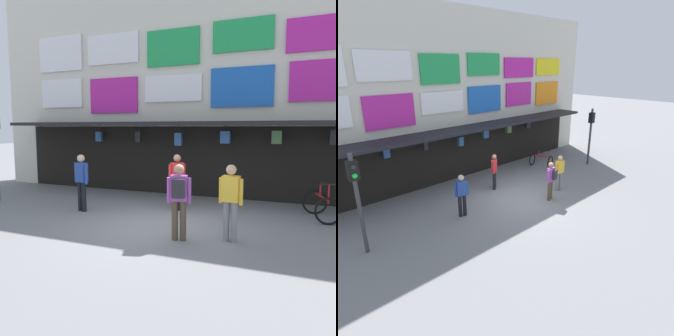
# 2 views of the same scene
# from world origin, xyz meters

# --- Properties ---
(ground_plane) EXTENTS (80.00, 80.00, 0.00)m
(ground_plane) POSITION_xyz_m (0.00, 0.00, 0.00)
(ground_plane) COLOR slate
(shopfront) EXTENTS (18.00, 2.60, 8.00)m
(shopfront) POSITION_xyz_m (-0.00, 4.57, 3.96)
(shopfront) COLOR beige
(shopfront) RESTS_ON ground
(bicycle_parked) EXTENTS (1.01, 1.31, 1.05)m
(bicycle_parked) POSITION_xyz_m (3.76, 2.19, 0.39)
(bicycle_parked) COLOR black
(bicycle_parked) RESTS_ON ground
(pedestrian_in_red) EXTENTS (0.42, 0.40, 1.68)m
(pedestrian_in_red) POSITION_xyz_m (-0.19, 1.65, 0.95)
(pedestrian_in_red) COLOR black
(pedestrian_in_red) RESTS_ON ground
(pedestrian_in_white) EXTENTS (0.51, 0.32, 1.68)m
(pedestrian_in_white) POSITION_xyz_m (-2.77, 0.53, 0.95)
(pedestrian_in_white) COLOR black
(pedestrian_in_white) RESTS_ON ground
(pedestrian_in_blue) EXTENTS (0.52, 0.42, 1.68)m
(pedestrian_in_blue) POSITION_xyz_m (0.80, -0.86, 0.98)
(pedestrian_in_blue) COLOR brown
(pedestrian_in_blue) RESTS_ON ground
(pedestrian_in_yellow) EXTENTS (0.53, 0.25, 1.68)m
(pedestrian_in_yellow) POSITION_xyz_m (1.85, -0.50, 0.95)
(pedestrian_in_yellow) COLOR gray
(pedestrian_in_yellow) RESTS_ON ground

